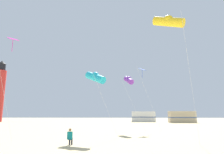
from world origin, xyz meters
TOP-DOWN VIEW (x-y plane):
  - kite_flyer_standing at (-1.13, 7.74)m, footprint 0.34×0.51m
  - kite_tube_violet at (3.71, 19.05)m, footprint 3.11×3.23m
  - kite_tube_gold at (6.23, 7.83)m, footprint 3.06×2.80m
  - kite_diamond_blue at (5.76, 20.39)m, footprint 3.18×2.73m
  - kite_diamond_magenta at (-7.27, 10.03)m, footprint 2.31×1.93m
  - kite_tube_cyan at (0.12, 11.74)m, footprint 3.33×3.31m
  - rv_van_white at (9.40, 48.69)m, footprint 6.52×2.58m
  - rv_van_tan at (18.36, 43.60)m, footprint 6.46×2.40m

SIDE VIEW (x-z plane):
  - kite_flyer_standing at x=-1.13m, z-range 0.03..1.19m
  - rv_van_white at x=9.40m, z-range -0.01..2.79m
  - rv_van_tan at x=18.36m, z-range -0.01..2.79m
  - kite_tube_cyan at x=0.12m, z-range 2.45..8.76m
  - kite_tube_violet at x=3.71m, z-range 2.94..10.23m
  - kite_diamond_blue at x=5.76m, z-range 3.74..12.30m
  - kite_diamond_magenta at x=-7.27m, z-range 3.98..13.06m
  - kite_tube_gold at x=6.23m, z-range 4.28..14.25m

